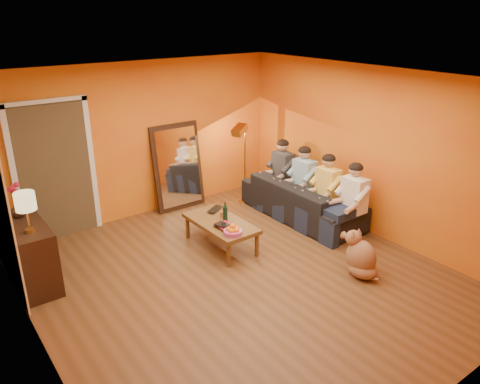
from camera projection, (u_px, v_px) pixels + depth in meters
room_shell at (224, 179)px, 6.05m from camera, size 5.00×5.50×2.60m
doorway_recess at (53, 170)px, 7.16m from camera, size 1.06×0.30×2.10m
door_jamb_left at (15, 180)px, 6.75m from camera, size 0.08×0.06×2.20m
door_jamb_right at (92, 165)px, 7.38m from camera, size 0.08×0.06×2.20m
door_header at (44, 102)px, 6.67m from camera, size 1.22×0.06×0.08m
mirror_frame at (178, 167)px, 8.24m from camera, size 0.92×0.27×1.51m
mirror_glass at (179, 167)px, 8.21m from camera, size 0.78×0.21×1.35m
sideboard at (30, 253)px, 6.02m from camera, size 0.44×1.18×0.85m
table_lamp at (27, 213)px, 5.54m from camera, size 0.24×0.24×0.51m
sofa at (302, 199)px, 7.96m from camera, size 2.26×0.88×0.66m
coffee_table at (221, 234)px, 7.00m from camera, size 0.63×1.23×0.42m
floor_lamp at (245, 165)px, 8.48m from camera, size 0.37×0.34×1.44m
dog at (361, 254)px, 6.21m from camera, size 0.38×0.57×0.65m
person_far_left at (354, 201)px, 7.18m from camera, size 0.70×0.44×1.22m
person_mid_left at (327, 190)px, 7.59m from camera, size 0.70×0.44×1.22m
person_mid_right at (304, 181)px, 8.00m from camera, size 0.70×0.44×1.22m
person_far_right at (283, 172)px, 8.41m from camera, size 0.70×0.44×1.22m
fruit_bowl at (233, 229)px, 6.51m from camera, size 0.26×0.26×0.16m
wine_bottle at (225, 212)px, 6.86m from camera, size 0.07×0.07×0.31m
tumbler at (223, 214)px, 7.07m from camera, size 0.11×0.11×0.09m
laptop at (218, 210)px, 7.28m from camera, size 0.39×0.34×0.03m
book_lower at (218, 229)px, 6.67m from camera, size 0.19×0.24×0.02m
book_mid at (218, 227)px, 6.68m from camera, size 0.22×0.28×0.02m
book_upper at (218, 226)px, 6.65m from camera, size 0.18×0.22×0.02m
vase at (18, 209)px, 6.01m from camera, size 0.20×0.20×0.21m
flowers at (15, 191)px, 5.92m from camera, size 0.17×0.17×0.48m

